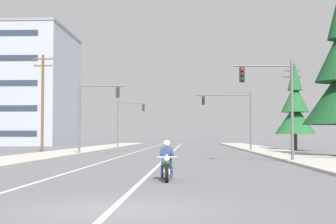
{
  "coord_description": "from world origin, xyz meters",
  "views": [
    {
      "loc": [
        1.69,
        -11.62,
        1.63
      ],
      "look_at": [
        0.34,
        20.74,
        3.06
      ],
      "focal_mm": 56.6,
      "sensor_mm": 36.0,
      "label": 1
    }
  ],
  "objects_px": {
    "utility_pole_left_near": "(43,100)",
    "traffic_signal_near_left": "(92,107)",
    "traffic_signal_mid_left": "(126,117)",
    "conifer_tree_right_verge_far": "(295,110)",
    "motorcycle_with_rider": "(167,164)",
    "utility_pole_right_far": "(292,106)",
    "traffic_signal_near_right": "(276,96)",
    "traffic_signal_mid_right": "(234,111)"
  },
  "relations": [
    {
      "from": "traffic_signal_mid_left",
      "to": "utility_pole_left_near",
      "type": "bearing_deg",
      "value": -106.2
    },
    {
      "from": "motorcycle_with_rider",
      "to": "utility_pole_left_near",
      "type": "relative_size",
      "value": 0.23
    },
    {
      "from": "traffic_signal_mid_left",
      "to": "utility_pole_right_far",
      "type": "xyz_separation_m",
      "value": [
        19.64,
        -11.45,
        0.84
      ]
    },
    {
      "from": "traffic_signal_near_right",
      "to": "conifer_tree_right_verge_far",
      "type": "bearing_deg",
      "value": 76.35
    },
    {
      "from": "traffic_signal_mid_left",
      "to": "conifer_tree_right_verge_far",
      "type": "bearing_deg",
      "value": -31.52
    },
    {
      "from": "motorcycle_with_rider",
      "to": "traffic_signal_mid_left",
      "type": "xyz_separation_m",
      "value": [
        -7.6,
        50.64,
        3.46
      ]
    },
    {
      "from": "motorcycle_with_rider",
      "to": "traffic_signal_near_left",
      "type": "relative_size",
      "value": 0.35
    },
    {
      "from": "traffic_signal_mid_left",
      "to": "conifer_tree_right_verge_far",
      "type": "height_order",
      "value": "conifer_tree_right_verge_far"
    },
    {
      "from": "traffic_signal_near_left",
      "to": "traffic_signal_mid_left",
      "type": "bearing_deg",
      "value": 90.18
    },
    {
      "from": "utility_pole_left_near",
      "to": "motorcycle_with_rider",
      "type": "bearing_deg",
      "value": -66.77
    },
    {
      "from": "utility_pole_left_near",
      "to": "traffic_signal_near_left",
      "type": "bearing_deg",
      "value": -42.04
    },
    {
      "from": "utility_pole_right_far",
      "to": "traffic_signal_mid_right",
      "type": "bearing_deg",
      "value": -156.38
    },
    {
      "from": "traffic_signal_near_left",
      "to": "conifer_tree_right_verge_far",
      "type": "relative_size",
      "value": 0.64
    },
    {
      "from": "utility_pole_left_near",
      "to": "conifer_tree_right_verge_far",
      "type": "height_order",
      "value": "conifer_tree_right_verge_far"
    },
    {
      "from": "traffic_signal_near_left",
      "to": "utility_pole_left_near",
      "type": "relative_size",
      "value": 0.66
    },
    {
      "from": "utility_pole_right_far",
      "to": "conifer_tree_right_verge_far",
      "type": "height_order",
      "value": "conifer_tree_right_verge_far"
    },
    {
      "from": "traffic_signal_near_left",
      "to": "conifer_tree_right_verge_far",
      "type": "xyz_separation_m",
      "value": [
        19.72,
        12.71,
        0.38
      ]
    },
    {
      "from": "utility_pole_right_far",
      "to": "traffic_signal_near_right",
      "type": "bearing_deg",
      "value": -102.98
    },
    {
      "from": "utility_pole_right_far",
      "to": "utility_pole_left_near",
      "type": "bearing_deg",
      "value": -162.1
    },
    {
      "from": "traffic_signal_near_right",
      "to": "utility_pole_left_near",
      "type": "xyz_separation_m",
      "value": [
        -19.33,
        17.92,
        1.0
      ]
    },
    {
      "from": "traffic_signal_near_left",
      "to": "utility_pole_right_far",
      "type": "relative_size",
      "value": 0.68
    },
    {
      "from": "motorcycle_with_rider",
      "to": "traffic_signal_mid_right",
      "type": "bearing_deg",
      "value": 81.47
    },
    {
      "from": "traffic_signal_near_right",
      "to": "traffic_signal_mid_left",
      "type": "xyz_separation_m",
      "value": [
        -13.63,
        37.57,
        0.03
      ]
    },
    {
      "from": "traffic_signal_near_right",
      "to": "utility_pole_left_near",
      "type": "distance_m",
      "value": 26.38
    },
    {
      "from": "utility_pole_right_far",
      "to": "conifer_tree_right_verge_far",
      "type": "xyz_separation_m",
      "value": [
        0.16,
        -0.69,
        -0.47
      ]
    },
    {
      "from": "traffic_signal_near_left",
      "to": "traffic_signal_mid_right",
      "type": "bearing_deg",
      "value": 39.04
    },
    {
      "from": "traffic_signal_near_left",
      "to": "utility_pole_right_far",
      "type": "bearing_deg",
      "value": 34.41
    },
    {
      "from": "traffic_signal_mid_left",
      "to": "utility_pole_left_near",
      "type": "xyz_separation_m",
      "value": [
        -5.7,
        -19.64,
        0.97
      ]
    },
    {
      "from": "traffic_signal_mid_left",
      "to": "utility_pole_right_far",
      "type": "distance_m",
      "value": 22.76
    },
    {
      "from": "traffic_signal_near_right",
      "to": "traffic_signal_mid_right",
      "type": "xyz_separation_m",
      "value": [
        -0.58,
        23.23,
        0.14
      ]
    },
    {
      "from": "traffic_signal_near_right",
      "to": "traffic_signal_mid_left",
      "type": "bearing_deg",
      "value": 109.94
    },
    {
      "from": "traffic_signal_mid_right",
      "to": "conifer_tree_right_verge_far",
      "type": "distance_m",
      "value": 7.11
    },
    {
      "from": "motorcycle_with_rider",
      "to": "traffic_signal_near_left",
      "type": "xyz_separation_m",
      "value": [
        -7.52,
        25.78,
        3.45
      ]
    },
    {
      "from": "motorcycle_with_rider",
      "to": "traffic_signal_mid_left",
      "type": "relative_size",
      "value": 0.35
    },
    {
      "from": "motorcycle_with_rider",
      "to": "conifer_tree_right_verge_far",
      "type": "height_order",
      "value": "conifer_tree_right_verge_far"
    },
    {
      "from": "traffic_signal_mid_right",
      "to": "traffic_signal_near_left",
      "type": "bearing_deg",
      "value": -140.96
    },
    {
      "from": "traffic_signal_mid_right",
      "to": "conifer_tree_right_verge_far",
      "type": "bearing_deg",
      "value": 18.0
    },
    {
      "from": "conifer_tree_right_verge_far",
      "to": "traffic_signal_mid_left",
      "type": "bearing_deg",
      "value": 148.48
    },
    {
      "from": "conifer_tree_right_verge_far",
      "to": "motorcycle_with_rider",
      "type": "bearing_deg",
      "value": -107.59
    },
    {
      "from": "traffic_signal_near_left",
      "to": "motorcycle_with_rider",
      "type": "bearing_deg",
      "value": -73.74
    },
    {
      "from": "traffic_signal_near_right",
      "to": "traffic_signal_mid_right",
      "type": "bearing_deg",
      "value": 91.43
    },
    {
      "from": "traffic_signal_mid_right",
      "to": "traffic_signal_mid_left",
      "type": "height_order",
      "value": "same"
    }
  ]
}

